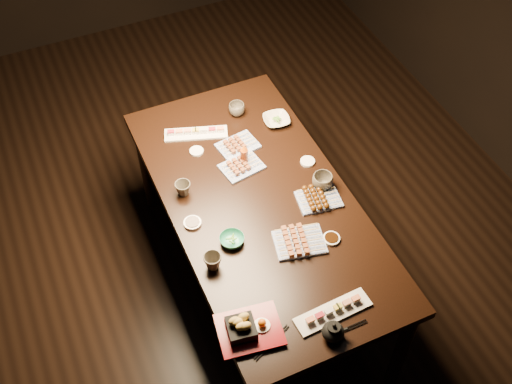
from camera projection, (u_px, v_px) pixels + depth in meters
ground at (223, 247)px, 3.98m from camera, size 5.00×5.00×0.00m
dining_table at (260, 245)px, 3.53m from camera, size 1.27×1.95×0.75m
sushi_platter_near at (333, 310)px, 2.82m from camera, size 0.36×0.12×0.04m
sushi_platter_far at (196, 132)px, 3.54m from camera, size 0.36×0.20×0.04m
yakitori_plate_center at (242, 164)px, 3.38m from camera, size 0.24×0.19×0.05m
yakitori_plate_right at (300, 239)px, 3.05m from camera, size 0.27×0.22×0.06m
yakitori_plate_left at (238, 143)px, 3.48m from camera, size 0.23×0.19×0.05m
tsukune_plate at (319, 197)px, 3.23m from camera, size 0.24×0.19×0.05m
edamame_bowl_green at (232, 240)px, 3.07m from camera, size 0.13×0.13×0.04m
edamame_bowl_cream at (276, 120)px, 3.61m from camera, size 0.16×0.16×0.04m
tempura_tray at (250, 326)px, 2.73m from camera, size 0.31×0.26×0.10m
teacup_near_left at (213, 262)px, 2.96m from camera, size 0.10×0.10×0.08m
teacup_mid_right at (322, 181)px, 3.28m from camera, size 0.14×0.14×0.08m
teacup_far_left at (183, 189)px, 3.25m from camera, size 0.09×0.09×0.08m
teacup_far_right at (237, 109)px, 3.64m from camera, size 0.11×0.11×0.07m
teapot at (333, 330)px, 2.72m from camera, size 0.15×0.15×0.10m
condiment_bottle at (244, 154)px, 3.37m from camera, size 0.06×0.06×0.13m
sauce_dish_west at (192, 223)px, 3.15m from camera, size 0.11×0.11×0.02m
sauce_dish_east at (308, 162)px, 3.42m from camera, size 0.09×0.09×0.01m
sauce_dish_se at (331, 239)px, 3.09m from camera, size 0.10×0.10×0.01m
sauce_dish_nw at (197, 151)px, 3.47m from camera, size 0.09×0.09×0.01m
chopsticks_near at (272, 342)px, 2.73m from camera, size 0.20×0.11×0.01m
chopsticks_se at (346, 329)px, 2.78m from camera, size 0.20×0.02×0.01m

